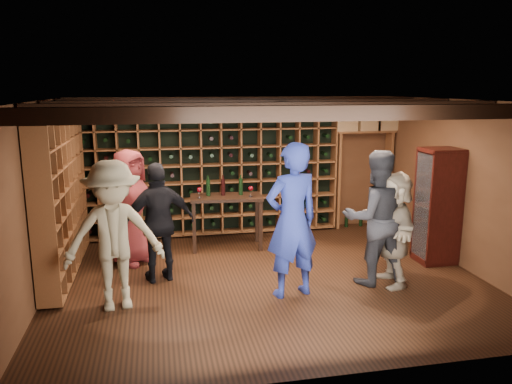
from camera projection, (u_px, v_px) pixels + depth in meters
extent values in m
plane|color=#331A0E|center=(267.00, 279.00, 7.11)|extent=(6.00, 6.00, 0.00)
plane|color=brown|center=(238.00, 165.00, 9.24)|extent=(6.00, 0.00, 6.00)
plane|color=brown|center=(329.00, 251.00, 4.45)|extent=(6.00, 0.00, 6.00)
plane|color=brown|center=(35.00, 203.00, 6.27)|extent=(0.00, 5.00, 5.00)
plane|color=brown|center=(464.00, 185.00, 7.42)|extent=(0.00, 5.00, 5.00)
plane|color=black|center=(268.00, 101.00, 6.59)|extent=(6.00, 6.00, 0.00)
cube|color=black|center=(303.00, 113.00, 5.07)|extent=(5.90, 0.18, 0.16)
cube|color=black|center=(277.00, 109.00, 6.12)|extent=(5.90, 0.18, 0.16)
cube|color=black|center=(259.00, 105.00, 7.18)|extent=(5.90, 0.18, 0.16)
cube|color=black|center=(246.00, 103.00, 8.23)|extent=(5.90, 0.18, 0.16)
cylinder|color=black|center=(177.00, 110.00, 6.38)|extent=(0.10, 0.10, 0.10)
cylinder|color=black|center=(283.00, 108.00, 7.05)|extent=(0.10, 0.10, 0.10)
cylinder|color=black|center=(376.00, 109.00, 6.59)|extent=(0.10, 0.10, 0.10)
cylinder|color=black|center=(239.00, 106.00, 7.72)|extent=(0.10, 0.10, 0.10)
cube|color=brown|center=(211.00, 173.00, 9.00)|extent=(4.65, 0.30, 2.20)
cube|color=black|center=(211.00, 173.00, 9.00)|extent=(4.56, 0.02, 2.16)
cube|color=brown|center=(62.00, 196.00, 7.11)|extent=(0.30, 2.65, 2.20)
cube|color=black|center=(62.00, 196.00, 7.11)|extent=(0.29, 0.02, 2.16)
cube|color=brown|center=(365.00, 131.00, 9.41)|extent=(1.15, 0.32, 0.04)
cube|color=brown|center=(388.00, 178.00, 9.70)|extent=(0.05, 0.28, 1.85)
cube|color=brown|center=(337.00, 180.00, 9.50)|extent=(0.05, 0.28, 1.85)
cube|color=tan|center=(345.00, 125.00, 9.31)|extent=(0.40, 0.30, 0.20)
cube|color=tan|center=(368.00, 125.00, 9.39)|extent=(0.40, 0.30, 0.20)
cube|color=tan|center=(385.00, 125.00, 9.46)|extent=(0.40, 0.30, 0.20)
cube|color=#380E0B|center=(434.00, 258.00, 7.81)|extent=(0.55, 0.50, 0.10)
cube|color=#380E0B|center=(438.00, 205.00, 7.64)|extent=(0.55, 0.50, 1.70)
cube|color=white|center=(422.00, 206.00, 7.59)|extent=(0.01, 0.46, 1.60)
cube|color=#380E0B|center=(438.00, 205.00, 7.64)|extent=(0.50, 0.44, 0.02)
sphere|color=#59260C|center=(437.00, 199.00, 7.61)|extent=(0.18, 0.18, 0.18)
imported|color=navy|center=(292.00, 221.00, 6.37)|extent=(0.83, 0.64, 2.02)
imported|color=black|center=(375.00, 218.00, 6.80)|extent=(0.93, 0.74, 1.86)
imported|color=maroon|center=(130.00, 207.00, 7.57)|extent=(0.98, 1.03, 1.77)
imported|color=black|center=(159.00, 223.00, 6.90)|extent=(1.05, 0.63, 1.68)
imported|color=gray|center=(114.00, 236.00, 6.01)|extent=(1.28, 0.85, 1.84)
imported|color=tan|center=(393.00, 228.00, 6.80)|extent=(0.57, 1.50, 1.58)
cube|color=black|center=(226.00, 197.00, 8.32)|extent=(1.23, 0.68, 0.05)
cube|color=black|center=(194.00, 228.00, 8.10)|extent=(0.06, 0.06, 0.85)
cube|color=black|center=(261.00, 226.00, 8.23)|extent=(0.06, 0.06, 0.85)
cube|color=black|center=(194.00, 220.00, 8.58)|extent=(0.06, 0.06, 0.85)
cube|color=black|center=(257.00, 218.00, 8.72)|extent=(0.06, 0.06, 0.85)
cylinder|color=black|center=(208.00, 187.00, 8.29)|extent=(0.07, 0.07, 0.28)
cylinder|color=black|center=(223.00, 187.00, 8.32)|extent=(0.07, 0.07, 0.28)
cylinder|color=black|center=(241.00, 187.00, 8.36)|extent=(0.07, 0.07, 0.28)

